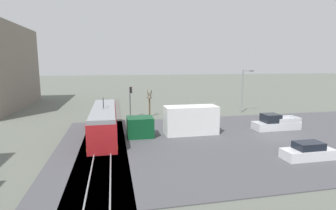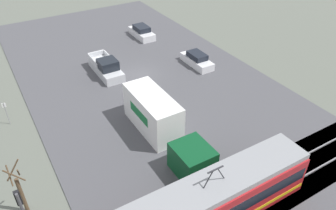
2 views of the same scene
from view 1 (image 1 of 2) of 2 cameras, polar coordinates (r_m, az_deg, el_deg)
ground_plane at (r=31.84m, az=22.25°, el=-6.51°), size 320.00×320.00×0.00m
road_surface at (r=31.83m, az=22.26°, el=-6.44°), size 23.52×46.35×0.08m
rail_bed at (r=26.55m, az=-13.90°, el=-9.04°), size 71.27×4.40×0.22m
light_rail_tram at (r=30.40m, az=-13.75°, el=-3.63°), size 13.49×2.73×4.32m
box_truck at (r=30.05m, az=2.40°, el=-3.63°), size 2.52×10.35×3.24m
pickup_truck at (r=35.11m, az=22.30°, el=-3.73°), size 2.06×5.68×1.95m
sedan_car_1 at (r=25.77m, az=28.19°, el=-8.96°), size 1.72×4.48×1.46m
traffic_light_pole at (r=39.92m, az=-8.17°, el=1.62°), size 0.28×0.47×4.68m
street_tree at (r=40.30m, az=-4.05°, el=0.09°), size 1.00×0.83×4.18m
street_lamp_near_crossing at (r=45.21m, az=16.14°, el=3.62°), size 0.36×1.95×7.11m
no_parking_sign at (r=42.44m, az=9.93°, el=-0.33°), size 0.32×0.08×2.19m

